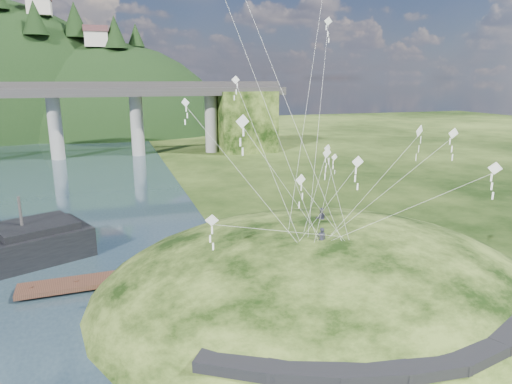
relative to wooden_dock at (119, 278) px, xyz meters
name	(u,v)px	position (x,y,z in m)	size (l,w,h in m)	color
ground	(227,317)	(6.71, -7.77, -0.46)	(320.00, 320.00, 0.00)	black
grass_hill	(321,306)	(14.71, -5.77, -1.96)	(36.00, 32.00, 13.00)	black
footpath	(414,350)	(14.17, -17.52, 1.62)	(22.29, 5.84, 0.83)	black
wooden_dock	(119,278)	(0.00, 0.00, 0.00)	(14.79, 2.92, 1.05)	#331D15
kite_flyers	(321,214)	(14.82, -5.05, 5.33)	(2.91, 5.09, 1.74)	#22232E
kite_swarm	(312,97)	(13.48, -5.69, 13.94)	(18.27, 17.74, 20.43)	white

